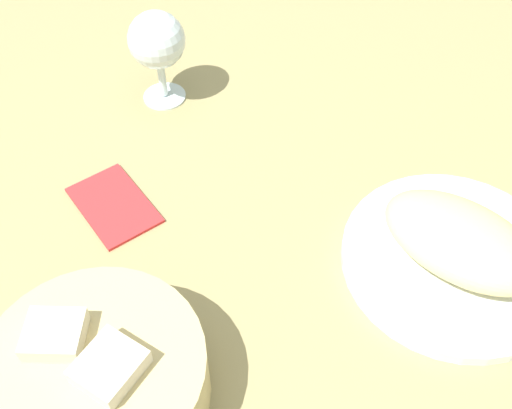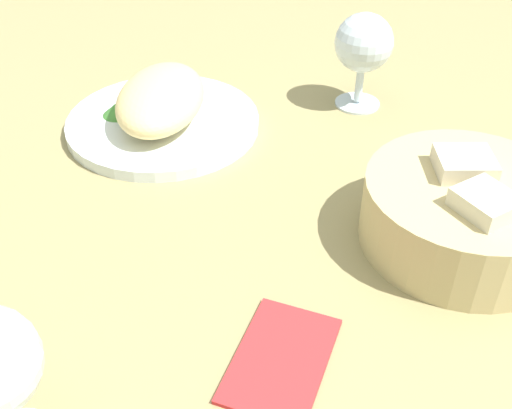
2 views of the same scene
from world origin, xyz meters
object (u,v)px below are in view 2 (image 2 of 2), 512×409
object	(u,v)px
bread_basket	(465,212)
plate	(163,123)
wine_glass_far	(364,46)
folded_napkin	(281,358)

from	to	relation	value
bread_basket	plate	bearing A→B (deg)	-137.88
bread_basket	wine_glass_far	distance (cm)	28.11
plate	folded_napkin	distance (cm)	37.90
plate	wine_glass_far	size ratio (longest dim) A/B	1.93
folded_napkin	wine_glass_far	bearing A→B (deg)	5.45
plate	folded_napkin	size ratio (longest dim) A/B	2.13
wine_glass_far	folded_napkin	distance (cm)	43.60
plate	wine_glass_far	bearing A→B (deg)	89.95
wine_glass_far	folded_napkin	bearing A→B (deg)	-28.86
folded_napkin	plate	bearing A→B (deg)	41.32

